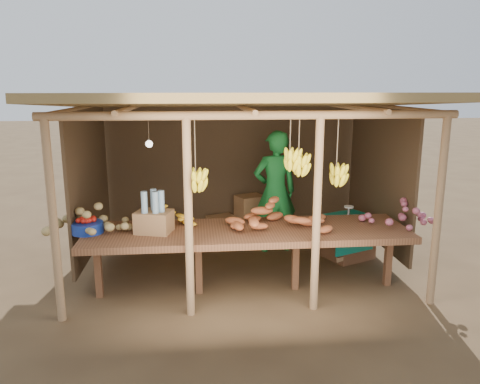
{
  "coord_description": "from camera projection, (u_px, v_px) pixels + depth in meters",
  "views": [
    {
      "loc": [
        -0.62,
        -6.34,
        2.49
      ],
      "look_at": [
        0.0,
        0.0,
        1.05
      ],
      "focal_mm": 35.0,
      "sensor_mm": 36.0,
      "label": 1
    }
  ],
  "objects": [
    {
      "name": "ground",
      "position": [
        240.0,
        263.0,
        6.76
      ],
      "size": [
        60.0,
        60.0,
        0.0
      ],
      "primitive_type": "plane",
      "color": "brown",
      "rests_on": "ground"
    },
    {
      "name": "stall_structure",
      "position": [
        241.0,
        130.0,
        6.34
      ],
      "size": [
        4.7,
        3.5,
        2.43
      ],
      "color": "#AA8058",
      "rests_on": "ground"
    },
    {
      "name": "counter",
      "position": [
        248.0,
        234.0,
        5.68
      ],
      "size": [
        3.9,
        1.05,
        0.8
      ],
      "color": "brown",
      "rests_on": "ground"
    },
    {
      "name": "potato_heap",
      "position": [
        89.0,
        218.0,
        5.48
      ],
      "size": [
        1.03,
        0.63,
        0.37
      ],
      "primitive_type": null,
      "rotation": [
        0.0,
        0.0,
        0.02
      ],
      "color": "tan",
      "rests_on": "counter"
    },
    {
      "name": "sweet_potato_heap",
      "position": [
        279.0,
        213.0,
        5.69
      ],
      "size": [
        1.31,
        1.07,
        0.36
      ],
      "primitive_type": null,
      "rotation": [
        0.0,
        0.0,
        0.39
      ],
      "color": "#C46132",
      "rests_on": "counter"
    },
    {
      "name": "onion_heap",
      "position": [
        401.0,
        212.0,
        5.76
      ],
      "size": [
        0.93,
        0.61,
        0.36
      ],
      "primitive_type": null,
      "rotation": [
        0.0,
        0.0,
        -0.1
      ],
      "color": "#AD5469",
      "rests_on": "counter"
    },
    {
      "name": "banana_pile",
      "position": [
        167.0,
        212.0,
        5.79
      ],
      "size": [
        0.65,
        0.44,
        0.35
      ],
      "primitive_type": null,
      "rotation": [
        0.0,
        0.0,
        0.15
      ],
      "color": "yellow",
      "rests_on": "counter"
    },
    {
      "name": "tomato_basin",
      "position": [
        87.0,
        226.0,
        5.51
      ],
      "size": [
        0.37,
        0.37,
        0.19
      ],
      "rotation": [
        0.0,
        0.0,
        -0.23
      ],
      "color": "navy",
      "rests_on": "counter"
    },
    {
      "name": "bottle_box",
      "position": [
        154.0,
        216.0,
        5.51
      ],
      "size": [
        0.48,
        0.42,
        0.51
      ],
      "color": "#A07247",
      "rests_on": "counter"
    },
    {
      "name": "vendor",
      "position": [
        275.0,
        192.0,
        7.1
      ],
      "size": [
        0.74,
        0.54,
        1.86
      ],
      "primitive_type": "imported",
      "rotation": [
        0.0,
        0.0,
        3.3
      ],
      "color": "#1A782F",
      "rests_on": "ground"
    },
    {
      "name": "tarp_crate",
      "position": [
        348.0,
        236.0,
        6.9
      ],
      "size": [
        0.87,
        0.82,
        0.82
      ],
      "color": "brown",
      "rests_on": "ground"
    },
    {
      "name": "carton_stack",
      "position": [
        241.0,
        219.0,
        7.86
      ],
      "size": [
        1.01,
        0.48,
        0.7
      ],
      "color": "#A07247",
      "rests_on": "ground"
    },
    {
      "name": "burlap_sacks",
      "position": [
        163.0,
        228.0,
        7.54
      ],
      "size": [
        0.86,
        0.45,
        0.61
      ],
      "color": "#4E3924",
      "rests_on": "ground"
    }
  ]
}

